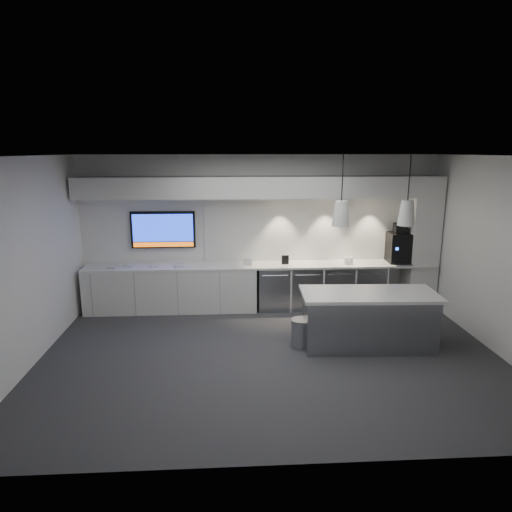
{
  "coord_description": "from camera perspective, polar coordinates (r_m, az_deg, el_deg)",
  "views": [
    {
      "loc": [
        -0.61,
        -6.45,
        3.08
      ],
      "look_at": [
        -0.16,
        1.1,
        1.32
      ],
      "focal_mm": 32.0,
      "sensor_mm": 36.0,
      "label": 1
    }
  ],
  "objects": [
    {
      "name": "back_counter",
      "position": [
        8.92,
        0.6,
        -1.17
      ],
      "size": [
        6.8,
        0.65,
        0.04
      ],
      "primitive_type": "cube",
      "color": "white",
      "rests_on": "left_base_cabinets"
    },
    {
      "name": "wall_tv",
      "position": [
        9.12,
        -11.53,
        3.24
      ],
      "size": [
        1.25,
        0.07,
        0.72
      ],
      "color": "black",
      "rests_on": "wall_back"
    },
    {
      "name": "wall_left",
      "position": [
        7.24,
        -26.85,
        -0.93
      ],
      "size": [
        0.0,
        7.0,
        7.0
      ],
      "primitive_type": "plane",
      "rotation": [
        1.57,
        0.0,
        1.57
      ],
      "color": "white",
      "rests_on": "floor"
    },
    {
      "name": "fridge_unit_b",
      "position": [
        9.15,
        6.11,
        -3.85
      ],
      "size": [
        0.6,
        0.61,
        0.85
      ],
      "primitive_type": "cube",
      "color": "gray",
      "rests_on": "floor"
    },
    {
      "name": "fridge_unit_c",
      "position": [
        9.27,
        9.97,
        -3.74
      ],
      "size": [
        0.6,
        0.61,
        0.85
      ],
      "primitive_type": "cube",
      "color": "gray",
      "rests_on": "floor"
    },
    {
      "name": "tray_a",
      "position": [
        9.08,
        -17.46,
        -1.33
      ],
      "size": [
        0.2,
        0.2,
        0.02
      ],
      "primitive_type": "cube",
      "rotation": [
        0.0,
        0.0,
        -0.28
      ],
      "color": "#B5B5B5",
      "rests_on": "back_counter"
    },
    {
      "name": "fridge_unit_a",
      "position": [
        9.06,
        2.17,
        -3.94
      ],
      "size": [
        0.6,
        0.61,
        0.85
      ],
      "primitive_type": "cube",
      "color": "gray",
      "rests_on": "floor"
    },
    {
      "name": "wall_back",
      "position": [
        9.11,
        0.47,
        3.12
      ],
      "size": [
        7.0,
        0.0,
        7.0
      ],
      "primitive_type": "plane",
      "rotation": [
        1.57,
        0.0,
        0.0
      ],
      "color": "white",
      "rests_on": "floor"
    },
    {
      "name": "tray_c",
      "position": [
        8.95,
        -12.66,
        -1.23
      ],
      "size": [
        0.19,
        0.19,
        0.02
      ],
      "primitive_type": "cube",
      "rotation": [
        0.0,
        0.0,
        0.19
      ],
      "color": "#B5B5B5",
      "rests_on": "back_counter"
    },
    {
      "name": "tray_b",
      "position": [
        9.07,
        -15.65,
        -1.21
      ],
      "size": [
        0.2,
        0.2,
        0.02
      ],
      "primitive_type": "cube",
      "rotation": [
        0.0,
        0.0,
        0.31
      ],
      "color": "#B5B5B5",
      "rests_on": "back_counter"
    },
    {
      "name": "pendant_left",
      "position": [
        6.98,
        10.58,
        5.27
      ],
      "size": [
        0.27,
        0.27,
        1.08
      ],
      "color": "silver",
      "rests_on": "ceiling"
    },
    {
      "name": "floor",
      "position": [
        7.17,
        1.83,
        -12.32
      ],
      "size": [
        7.0,
        7.0,
        0.0
      ],
      "primitive_type": "plane",
      "color": "#313134",
      "rests_on": "ground"
    },
    {
      "name": "wall_right",
      "position": [
        7.81,
        28.43,
        -0.16
      ],
      "size": [
        0.0,
        7.0,
        7.0
      ],
      "primitive_type": "plane",
      "rotation": [
        1.57,
        0.0,
        -1.57
      ],
      "color": "white",
      "rests_on": "floor"
    },
    {
      "name": "cup_cluster",
      "position": [
        9.1,
        11.48,
        -0.58
      ],
      "size": [
        0.16,
        0.16,
        0.14
      ],
      "primitive_type": null,
      "color": "white",
      "rests_on": "back_counter"
    },
    {
      "name": "ceiling",
      "position": [
        6.48,
        2.03,
        12.4
      ],
      "size": [
        7.0,
        7.0,
        0.0
      ],
      "primitive_type": "plane",
      "rotation": [
        3.14,
        0.0,
        0.0
      ],
      "color": "black",
      "rests_on": "wall_back"
    },
    {
      "name": "wall_front",
      "position": [
        4.3,
        5.06,
        -8.49
      ],
      "size": [
        7.0,
        0.0,
        7.0
      ],
      "primitive_type": "plane",
      "rotation": [
        -1.57,
        0.0,
        0.0
      ],
      "color": "white",
      "rests_on": "floor"
    },
    {
      "name": "bin",
      "position": [
        7.41,
        5.67,
        -9.55
      ],
      "size": [
        0.44,
        0.44,
        0.46
      ],
      "primitive_type": "cylinder",
      "rotation": [
        0.0,
        0.0,
        -0.44
      ],
      "color": "gray",
      "rests_on": "floor"
    },
    {
      "name": "tray_d",
      "position": [
        8.86,
        -9.66,
        -1.25
      ],
      "size": [
        0.2,
        0.2,
        0.02
      ],
      "primitive_type": "cube",
      "rotation": [
        0.0,
        0.0,
        0.35
      ],
      "color": "#B5B5B5",
      "rests_on": "back_counter"
    },
    {
      "name": "sign_black",
      "position": [
        8.92,
        3.68,
        -0.47
      ],
      "size": [
        0.14,
        0.03,
        0.18
      ],
      "primitive_type": "cube",
      "rotation": [
        0.0,
        0.0,
        0.08
      ],
      "color": "black",
      "rests_on": "back_counter"
    },
    {
      "name": "fridge_unit_d",
      "position": [
        9.43,
        13.7,
        -3.63
      ],
      "size": [
        0.6,
        0.61,
        0.85
      ],
      "primitive_type": "cube",
      "color": "gray",
      "rests_on": "floor"
    },
    {
      "name": "coffee_machine",
      "position": [
        9.47,
        17.45,
        1.16
      ],
      "size": [
        0.45,
        0.62,
        0.78
      ],
      "rotation": [
        0.0,
        0.0,
        -0.06
      ],
      "color": "black",
      "rests_on": "back_counter"
    },
    {
      "name": "left_base_cabinets",
      "position": [
        9.09,
        -10.5,
        -4.07
      ],
      "size": [
        3.3,
        0.63,
        0.86
      ],
      "primitive_type": "cube",
      "color": "silver",
      "rests_on": "floor"
    },
    {
      "name": "island",
      "position": [
        7.53,
        13.8,
        -7.69
      ],
      "size": [
        2.16,
        1.0,
        0.9
      ],
      "rotation": [
        0.0,
        0.0,
        -0.04
      ],
      "color": "gray",
      "rests_on": "floor"
    },
    {
      "name": "column",
      "position": [
        9.62,
        19.99,
        1.64
      ],
      "size": [
        0.55,
        0.55,
        2.6
      ],
      "primitive_type": "cube",
      "color": "silver",
      "rests_on": "floor"
    },
    {
      "name": "pendant_right",
      "position": [
        7.29,
        18.34,
        5.15
      ],
      "size": [
        0.27,
        0.27,
        1.08
      ],
      "color": "silver",
      "rests_on": "ceiling"
    },
    {
      "name": "sign_white",
      "position": [
        8.84,
        -1.04,
        -0.71
      ],
      "size": [
        0.18,
        0.07,
        0.14
      ],
      "primitive_type": "cube",
      "rotation": [
        0.0,
        0.0,
        -0.31
      ],
      "color": "white",
      "rests_on": "back_counter"
    },
    {
      "name": "backsplash",
      "position": [
        9.24,
        7.93,
        3.45
      ],
      "size": [
        4.6,
        0.03,
        1.3
      ],
      "primitive_type": "cube",
      "color": "silver",
      "rests_on": "wall_back"
    },
    {
      "name": "soffit",
      "position": [
        8.7,
        0.61,
        8.62
      ],
      "size": [
        6.9,
        0.6,
        0.4
      ],
      "primitive_type": "cube",
      "color": "silver",
      "rests_on": "wall_back"
    }
  ]
}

